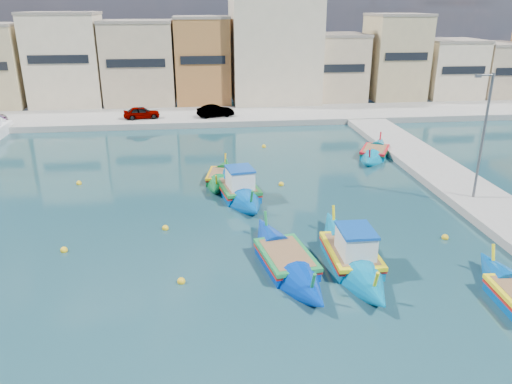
{
  "coord_description": "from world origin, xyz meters",
  "views": [
    {
      "loc": [
        0.91,
        -20.93,
        11.71
      ],
      "look_at": [
        4.0,
        6.0,
        1.4
      ],
      "focal_mm": 35.0,
      "sensor_mm": 36.0,
      "label": 1
    }
  ],
  "objects_px": {
    "quay_street_lamp": "(482,136)",
    "luzzu_green": "(221,178)",
    "luzzu_turquoise_cabin": "(351,256)",
    "luzzu_cyan_mid": "(375,153)",
    "church_block": "(274,33)",
    "luzzu_blue_cabin": "(238,190)",
    "luzzu_blue_south": "(286,261)"
  },
  "relations": [
    {
      "from": "luzzu_blue_cabin",
      "to": "quay_street_lamp",
      "type": "bearing_deg",
      "value": -12.15
    },
    {
      "from": "church_block",
      "to": "luzzu_cyan_mid",
      "type": "height_order",
      "value": "church_block"
    },
    {
      "from": "luzzu_blue_south",
      "to": "luzzu_turquoise_cabin",
      "type": "bearing_deg",
      "value": -0.25
    },
    {
      "from": "church_block",
      "to": "luzzu_turquoise_cabin",
      "type": "height_order",
      "value": "church_block"
    },
    {
      "from": "quay_street_lamp",
      "to": "luzzu_cyan_mid",
      "type": "xyz_separation_m",
      "value": [
        -2.48,
        10.76,
        -4.09
      ]
    },
    {
      "from": "quay_street_lamp",
      "to": "luzzu_blue_cabin",
      "type": "xyz_separation_m",
      "value": [
        -14.23,
        3.06,
        -3.95
      ]
    },
    {
      "from": "quay_street_lamp",
      "to": "luzzu_cyan_mid",
      "type": "bearing_deg",
      "value": 102.97
    },
    {
      "from": "luzzu_green",
      "to": "luzzu_blue_cabin",
      "type": "bearing_deg",
      "value": -72.81
    },
    {
      "from": "luzzu_turquoise_cabin",
      "to": "luzzu_cyan_mid",
      "type": "xyz_separation_m",
      "value": [
        7.11,
        17.16,
        -0.13
      ]
    },
    {
      "from": "luzzu_turquoise_cabin",
      "to": "luzzu_cyan_mid",
      "type": "height_order",
      "value": "luzzu_turquoise_cabin"
    },
    {
      "from": "luzzu_green",
      "to": "luzzu_cyan_mid",
      "type": "bearing_deg",
      "value": 19.99
    },
    {
      "from": "luzzu_turquoise_cabin",
      "to": "luzzu_blue_cabin",
      "type": "distance_m",
      "value": 10.54
    },
    {
      "from": "luzzu_turquoise_cabin",
      "to": "luzzu_cyan_mid",
      "type": "relative_size",
      "value": 1.22
    },
    {
      "from": "quay_street_lamp",
      "to": "luzzu_green",
      "type": "relative_size",
      "value": 1.12
    },
    {
      "from": "luzzu_turquoise_cabin",
      "to": "luzzu_blue_cabin",
      "type": "height_order",
      "value": "luzzu_blue_cabin"
    },
    {
      "from": "luzzu_turquoise_cabin",
      "to": "luzzu_green",
      "type": "relative_size",
      "value": 1.37
    },
    {
      "from": "luzzu_turquoise_cabin",
      "to": "luzzu_blue_cabin",
      "type": "xyz_separation_m",
      "value": [
        -4.64,
        9.46,
        0.01
      ]
    },
    {
      "from": "luzzu_blue_cabin",
      "to": "luzzu_blue_south",
      "type": "relative_size",
      "value": 0.97
    },
    {
      "from": "luzzu_cyan_mid",
      "to": "luzzu_blue_south",
      "type": "xyz_separation_m",
      "value": [
        -10.26,
        -17.15,
        0.03
      ]
    },
    {
      "from": "church_block",
      "to": "luzzu_blue_cabin",
      "type": "height_order",
      "value": "church_block"
    },
    {
      "from": "luzzu_turquoise_cabin",
      "to": "luzzu_cyan_mid",
      "type": "bearing_deg",
      "value": 67.49
    },
    {
      "from": "luzzu_cyan_mid",
      "to": "luzzu_green",
      "type": "height_order",
      "value": "luzzu_cyan_mid"
    },
    {
      "from": "luzzu_cyan_mid",
      "to": "luzzu_green",
      "type": "relative_size",
      "value": 1.12
    },
    {
      "from": "luzzu_cyan_mid",
      "to": "luzzu_green",
      "type": "bearing_deg",
      "value": -160.01
    },
    {
      "from": "luzzu_blue_south",
      "to": "luzzu_cyan_mid",
      "type": "bearing_deg",
      "value": 59.11
    },
    {
      "from": "luzzu_cyan_mid",
      "to": "luzzu_green",
      "type": "xyz_separation_m",
      "value": [
        -12.7,
        -4.62,
        -0.02
      ]
    },
    {
      "from": "quay_street_lamp",
      "to": "luzzu_blue_south",
      "type": "xyz_separation_m",
      "value": [
        -12.74,
        -6.38,
        -4.06
      ]
    },
    {
      "from": "luzzu_blue_south",
      "to": "luzzu_green",
      "type": "bearing_deg",
      "value": 101.04
    },
    {
      "from": "luzzu_green",
      "to": "luzzu_blue_south",
      "type": "height_order",
      "value": "luzzu_blue_south"
    },
    {
      "from": "quay_street_lamp",
      "to": "luzzu_blue_cabin",
      "type": "height_order",
      "value": "quay_street_lamp"
    },
    {
      "from": "quay_street_lamp",
      "to": "church_block",
      "type": "bearing_deg",
      "value": 102.35
    },
    {
      "from": "luzzu_turquoise_cabin",
      "to": "luzzu_blue_south",
      "type": "xyz_separation_m",
      "value": [
        -3.15,
        0.01,
        -0.1
      ]
    }
  ]
}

